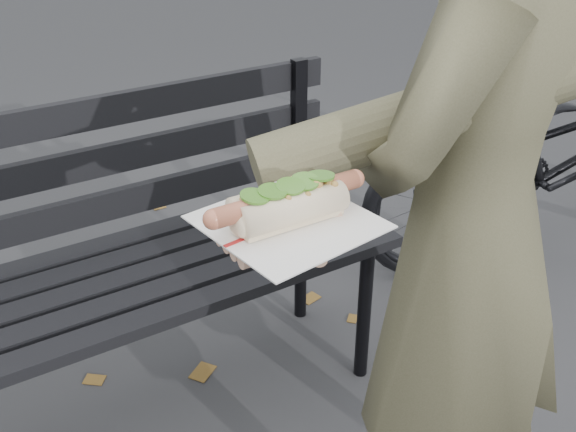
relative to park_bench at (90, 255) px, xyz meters
name	(u,v)px	position (x,y,z in m)	size (l,w,h in m)	color
park_bench	(90,255)	(0.00, 0.00, 0.00)	(1.50, 0.44, 0.88)	black
bicycle	(573,149)	(1.75, -0.07, -0.09)	(0.58, 1.65, 0.87)	black
person	(469,236)	(0.49, -0.75, 0.29)	(0.59, 0.39, 1.62)	#4D4C33
held_hotdog	(389,141)	(0.26, -0.78, 0.53)	(0.64, 0.30, 0.20)	#4D4C33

